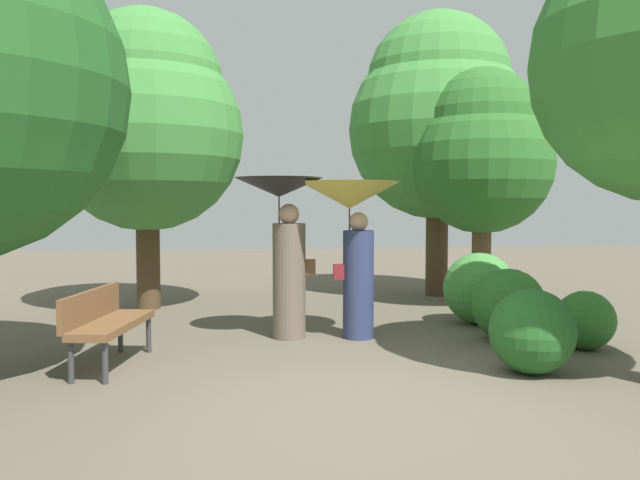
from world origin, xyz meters
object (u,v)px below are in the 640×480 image
tree_near_left (146,119)px  tree_mid_right (438,115)px  person_right (352,220)px  park_bench (105,320)px  person_left (284,230)px  tree_near_right (483,151)px

tree_near_left → tree_mid_right: size_ratio=0.92×
tree_near_left → tree_mid_right: 5.39m
person_right → tree_mid_right: bearing=-34.3°
park_bench → person_left: bearing=-48.6°
person_left → tree_near_right: size_ratio=0.52×
person_left → park_bench: person_left is taller
person_left → tree_near_right: (3.47, 2.35, 1.24)m
person_left → park_bench: bearing=119.0°
tree_near_right → tree_mid_right: bearing=106.2°
person_right → tree_near_left: 4.39m
tree_near_left → tree_near_right: 5.69m
park_bench → tree_mid_right: 7.70m
tree_near_left → tree_near_right: tree_near_left is taller
park_bench → tree_near_right: (5.45, 3.64, 2.15)m
tree_mid_right → tree_near_right: bearing=-73.8°
tree_near_right → tree_mid_right: tree_mid_right is taller
person_left → tree_mid_right: (3.07, 3.73, 2.02)m
park_bench → tree_mid_right: tree_mid_right is taller
tree_near_right → tree_mid_right: (-0.40, 1.38, 0.79)m
tree_mid_right → person_right: bearing=-120.0°
tree_near_left → tree_mid_right: (5.26, 1.11, 0.29)m
tree_near_right → tree_mid_right: 1.64m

